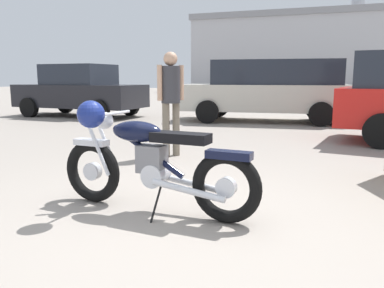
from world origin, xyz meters
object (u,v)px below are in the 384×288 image
(vintage_motorcycle, at_px, (147,161))
(dark_sedan_left, at_px, (80,91))
(bystander, at_px, (171,93))
(red_hatchback_near, at_px, (269,89))

(vintage_motorcycle, distance_m, dark_sedan_left, 9.75)
(dark_sedan_left, bearing_deg, vintage_motorcycle, 131.74)
(dark_sedan_left, bearing_deg, bystander, 139.24)
(vintage_motorcycle, distance_m, bystander, 2.71)
(bystander, distance_m, red_hatchback_near, 5.63)
(red_hatchback_near, bearing_deg, bystander, 76.69)
(dark_sedan_left, height_order, red_hatchback_near, red_hatchback_near)
(bystander, bearing_deg, vintage_motorcycle, -30.79)
(vintage_motorcycle, bearing_deg, bystander, -67.47)
(red_hatchback_near, bearing_deg, dark_sedan_left, -0.98)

